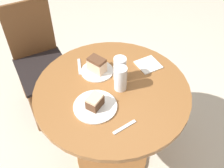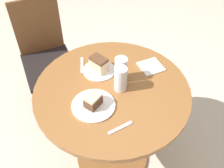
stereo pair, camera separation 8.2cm
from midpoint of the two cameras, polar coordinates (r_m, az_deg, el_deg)
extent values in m
plane|color=beige|center=(2.18, -1.12, -15.30)|extent=(8.00, 8.00, 0.00)
cylinder|color=brown|center=(2.17, -1.12, -15.14)|extent=(0.55, 0.55, 0.03)
cylinder|color=brown|center=(1.85, -1.28, -9.44)|extent=(0.09, 0.09, 0.72)
cylinder|color=brown|center=(1.56, -1.50, -1.46)|extent=(0.93, 0.93, 0.03)
cylinder|color=brown|center=(2.23, -17.36, -6.27)|extent=(0.04, 0.04, 0.44)
cylinder|color=brown|center=(2.27, -8.76, -3.19)|extent=(0.04, 0.04, 0.44)
cylinder|color=brown|center=(2.54, -19.85, 0.64)|extent=(0.04, 0.04, 0.44)
cylinder|color=brown|center=(2.57, -12.26, 3.26)|extent=(0.04, 0.04, 0.44)
cube|color=black|center=(2.23, -15.70, 2.96)|extent=(0.48, 0.54, 0.03)
cube|color=brown|center=(2.27, -18.60, 11.18)|extent=(0.38, 0.09, 0.49)
cylinder|color=silver|center=(1.66, -4.66, 2.80)|extent=(0.20, 0.20, 0.01)
cylinder|color=silver|center=(1.46, -5.29, -4.92)|extent=(0.24, 0.24, 0.01)
cube|color=beige|center=(1.63, -4.74, 3.91)|extent=(0.09, 0.12, 0.08)
cube|color=brown|center=(1.60, -4.84, 5.18)|extent=(0.09, 0.12, 0.02)
cube|color=brown|center=(1.44, -5.37, -4.06)|extent=(0.11, 0.10, 0.06)
cube|color=beige|center=(1.41, -5.47, -3.11)|extent=(0.11, 0.09, 0.01)
cylinder|color=beige|center=(1.57, 0.19, 2.68)|extent=(0.07, 0.07, 0.12)
cylinder|color=white|center=(1.56, 0.19, 3.26)|extent=(0.08, 0.08, 0.16)
cylinder|color=silver|center=(1.52, 0.31, 0.60)|extent=(0.07, 0.07, 0.12)
cylinder|color=white|center=(1.50, 0.31, 1.18)|extent=(0.07, 0.07, 0.16)
cube|color=silver|center=(1.71, 6.55, 4.17)|extent=(0.16, 0.16, 0.01)
cube|color=silver|center=(1.71, -8.47, 3.75)|extent=(0.09, 0.14, 0.00)
cube|color=silver|center=(1.37, 1.01, -9.39)|extent=(0.14, 0.02, 0.00)
camera|label=1|loc=(0.04, -91.54, -1.55)|focal=42.00mm
camera|label=2|loc=(0.04, 88.46, 1.55)|focal=42.00mm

